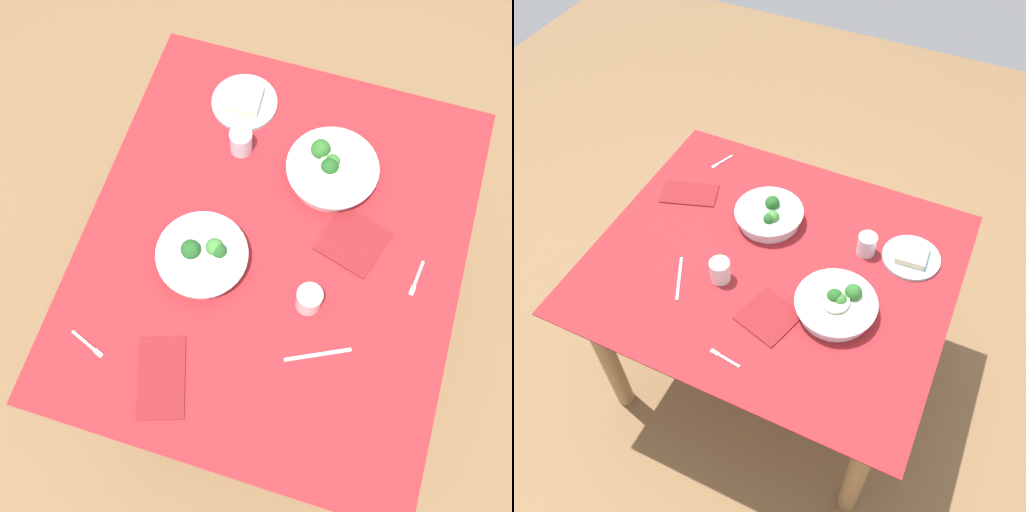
# 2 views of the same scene
# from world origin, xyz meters

# --- Properties ---
(ground_plane) EXTENTS (6.00, 6.00, 0.00)m
(ground_plane) POSITION_xyz_m (0.00, 0.00, 0.00)
(ground_plane) COLOR brown
(dining_table) EXTENTS (1.27, 1.08, 0.76)m
(dining_table) POSITION_xyz_m (0.00, 0.00, 0.65)
(dining_table) COLOR maroon
(dining_table) RESTS_ON ground_plane
(broccoli_bowl_far) EXTENTS (0.26, 0.26, 0.09)m
(broccoli_bowl_far) POSITION_xyz_m (-0.10, 0.18, 0.79)
(broccoli_bowl_far) COLOR white
(broccoli_bowl_far) RESTS_ON dining_table
(broccoli_bowl_near) EXTENTS (0.27, 0.27, 0.10)m
(broccoli_bowl_near) POSITION_xyz_m (0.27, -0.10, 0.79)
(broccoli_bowl_near) COLOR white
(broccoli_bowl_near) RESTS_ON dining_table
(bread_side_plate) EXTENTS (0.21, 0.21, 0.04)m
(bread_side_plate) POSITION_xyz_m (0.44, 0.22, 0.77)
(bread_side_plate) COLOR #99C6D1
(bread_side_plate) RESTS_ON dining_table
(water_glass_center) EXTENTS (0.07, 0.07, 0.08)m
(water_glass_center) POSITION_xyz_m (-0.14, -0.14, 0.80)
(water_glass_center) COLOR silver
(water_glass_center) RESTS_ON dining_table
(water_glass_side) EXTENTS (0.07, 0.07, 0.08)m
(water_glass_side) POSITION_xyz_m (0.28, 0.18, 0.80)
(water_glass_side) COLOR silver
(water_glass_side) RESTS_ON dining_table
(fork_by_far_bowl) EXTENTS (0.05, 0.11, 0.00)m
(fork_by_far_bowl) POSITION_xyz_m (-0.42, 0.39, 0.76)
(fork_by_far_bowl) COLOR #B7B7BC
(fork_by_far_bowl) RESTS_ON dining_table
(fork_by_near_bowl) EXTENTS (0.11, 0.02, 0.00)m
(fork_by_near_bowl) POSITION_xyz_m (0.02, -0.41, 0.76)
(fork_by_near_bowl) COLOR #B7B7BC
(fork_by_near_bowl) RESTS_ON dining_table
(table_knife_left) EXTENTS (0.09, 0.17, 0.00)m
(table_knife_left) POSITION_xyz_m (-0.27, -0.21, 0.76)
(table_knife_left) COLOR #B7B7BC
(table_knife_left) RESTS_ON dining_table
(napkin_folded_upper) EXTENTS (0.21, 0.21, 0.01)m
(napkin_folded_upper) POSITION_xyz_m (0.08, -0.22, 0.76)
(napkin_folded_upper) COLOR maroon
(napkin_folded_upper) RESTS_ON dining_table
(napkin_folded_lower) EXTENTS (0.25, 0.19, 0.01)m
(napkin_folded_lower) POSITION_xyz_m (-0.45, 0.17, 0.76)
(napkin_folded_lower) COLOR maroon
(napkin_folded_lower) RESTS_ON dining_table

